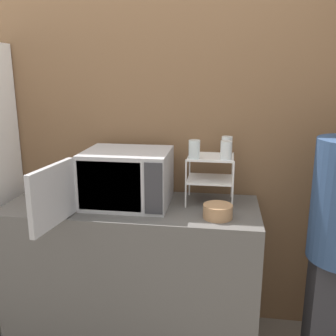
{
  "coord_description": "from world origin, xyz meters",
  "views": [
    {
      "loc": [
        0.55,
        -1.82,
        1.72
      ],
      "look_at": [
        0.22,
        0.33,
        1.16
      ],
      "focal_mm": 40.0,
      "sensor_mm": 36.0,
      "label": 1
    }
  ],
  "objects_px": {
    "microwave": "(124,178)",
    "glass_back_right": "(227,145)",
    "glass_front_left": "(194,149)",
    "bowl": "(218,211)",
    "glass_front_right": "(226,150)",
    "dish_rack": "(210,169)"
  },
  "relations": [
    {
      "from": "microwave",
      "to": "glass_back_right",
      "type": "xyz_separation_m",
      "value": [
        0.61,
        0.2,
        0.18
      ]
    },
    {
      "from": "microwave",
      "to": "glass_front_left",
      "type": "distance_m",
      "value": 0.46
    },
    {
      "from": "glass_front_left",
      "to": "bowl",
      "type": "height_order",
      "value": "glass_front_left"
    },
    {
      "from": "bowl",
      "to": "glass_front_left",
      "type": "bearing_deg",
      "value": 130.05
    },
    {
      "from": "glass_front_left",
      "to": "bowl",
      "type": "relative_size",
      "value": 0.66
    },
    {
      "from": "glass_back_right",
      "to": "bowl",
      "type": "distance_m",
      "value": 0.46
    },
    {
      "from": "glass_front_right",
      "to": "bowl",
      "type": "bearing_deg",
      "value": -100.79
    },
    {
      "from": "microwave",
      "to": "dish_rack",
      "type": "relative_size",
      "value": 2.73
    },
    {
      "from": "glass_front_right",
      "to": "dish_rack",
      "type": "bearing_deg",
      "value": 140.22
    },
    {
      "from": "dish_rack",
      "to": "glass_back_right",
      "type": "height_order",
      "value": "glass_back_right"
    },
    {
      "from": "bowl",
      "to": "glass_front_right",
      "type": "bearing_deg",
      "value": 79.21
    },
    {
      "from": "dish_rack",
      "to": "microwave",
      "type": "bearing_deg",
      "value": -167.01
    },
    {
      "from": "microwave",
      "to": "bowl",
      "type": "distance_m",
      "value": 0.6
    },
    {
      "from": "microwave",
      "to": "glass_back_right",
      "type": "bearing_deg",
      "value": 18.18
    },
    {
      "from": "glass_front_left",
      "to": "bowl",
      "type": "bearing_deg",
      "value": -49.95
    },
    {
      "from": "microwave",
      "to": "bowl",
      "type": "xyz_separation_m",
      "value": [
        0.57,
        -0.14,
        -0.13
      ]
    },
    {
      "from": "glass_front_left",
      "to": "bowl",
      "type": "xyz_separation_m",
      "value": [
        0.15,
        -0.18,
        -0.31
      ]
    },
    {
      "from": "microwave",
      "to": "glass_front_left",
      "type": "xyz_separation_m",
      "value": [
        0.42,
        0.04,
        0.18
      ]
    },
    {
      "from": "dish_rack",
      "to": "glass_back_right",
      "type": "relative_size",
      "value": 2.7
    },
    {
      "from": "glass_back_right",
      "to": "glass_front_left",
      "type": "bearing_deg",
      "value": -139.88
    },
    {
      "from": "microwave",
      "to": "glass_back_right",
      "type": "distance_m",
      "value": 0.67
    },
    {
      "from": "dish_rack",
      "to": "glass_back_right",
      "type": "bearing_deg",
      "value": 40.41
    }
  ]
}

